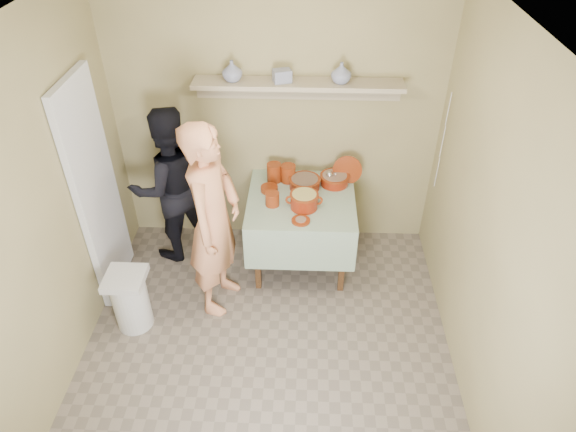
{
  "coord_description": "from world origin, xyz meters",
  "views": [
    {
      "loc": [
        0.28,
        -2.53,
        3.42
      ],
      "look_at": [
        0.15,
        0.75,
        0.95
      ],
      "focal_mm": 32.0,
      "sensor_mm": 36.0,
      "label": 1
    }
  ],
  "objects_px": {
    "person_helper": "(170,186)",
    "trash_bin": "(131,300)",
    "cazuela_rice": "(304,199)",
    "person_cook": "(214,221)",
    "serving_table": "(301,208)"
  },
  "relations": [
    {
      "from": "person_helper",
      "to": "trash_bin",
      "type": "distance_m",
      "value": 1.12
    },
    {
      "from": "person_cook",
      "to": "cazuela_rice",
      "type": "height_order",
      "value": "person_cook"
    },
    {
      "from": "serving_table",
      "to": "cazuela_rice",
      "type": "height_order",
      "value": "cazuela_rice"
    },
    {
      "from": "person_helper",
      "to": "cazuela_rice",
      "type": "bearing_deg",
      "value": 136.9
    },
    {
      "from": "person_cook",
      "to": "trash_bin",
      "type": "xyz_separation_m",
      "value": [
        -0.7,
        -0.33,
        -0.6
      ]
    },
    {
      "from": "serving_table",
      "to": "trash_bin",
      "type": "relative_size",
      "value": 1.74
    },
    {
      "from": "person_cook",
      "to": "serving_table",
      "type": "xyz_separation_m",
      "value": [
        0.7,
        0.54,
        -0.24
      ]
    },
    {
      "from": "person_cook",
      "to": "cazuela_rice",
      "type": "distance_m",
      "value": 0.83
    },
    {
      "from": "cazuela_rice",
      "to": "trash_bin",
      "type": "relative_size",
      "value": 0.59
    },
    {
      "from": "trash_bin",
      "to": "person_helper",
      "type": "bearing_deg",
      "value": 79.56
    },
    {
      "from": "person_helper",
      "to": "person_cook",
      "type": "bearing_deg",
      "value": 97.4
    },
    {
      "from": "cazuela_rice",
      "to": "trash_bin",
      "type": "bearing_deg",
      "value": -153.38
    },
    {
      "from": "person_helper",
      "to": "trash_bin",
      "type": "height_order",
      "value": "person_helper"
    },
    {
      "from": "person_cook",
      "to": "serving_table",
      "type": "height_order",
      "value": "person_cook"
    },
    {
      "from": "person_helper",
      "to": "trash_bin",
      "type": "xyz_separation_m",
      "value": [
        -0.18,
        -0.98,
        -0.49
      ]
    }
  ]
}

